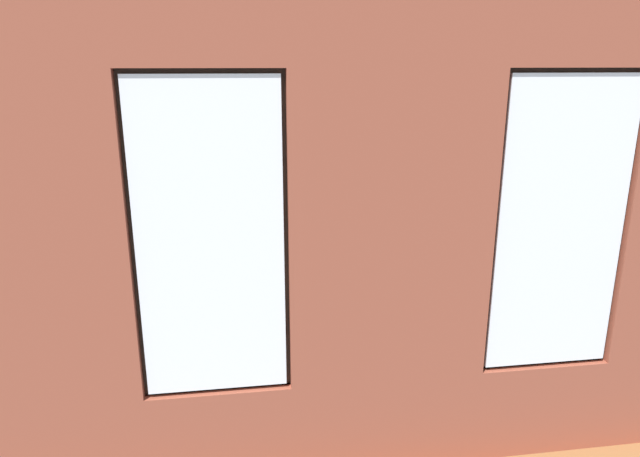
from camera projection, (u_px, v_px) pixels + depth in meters
name	position (u px, v px, depth m)	size (l,w,h in m)	color
ground_plane	(325.00, 312.00, 6.74)	(6.42, 6.22, 0.10)	brown
brick_wall_with_windows	(391.00, 244.00, 3.67)	(5.82, 0.30, 3.37)	brown
white_wall_right	(45.00, 178.00, 5.66)	(0.10, 5.22, 3.37)	silver
couch_by_window	(357.00, 375.00, 4.65)	(1.71, 0.87, 0.80)	black
couch_left	(532.00, 294.00, 6.30)	(0.89, 1.96, 0.80)	black
coffee_table	(287.00, 266.00, 7.03)	(1.31, 0.74, 0.43)	olive
cup_ceramic	(255.00, 263.00, 6.84)	(0.08, 0.08, 0.10)	silver
candle_jar	(287.00, 258.00, 7.00)	(0.08, 0.08, 0.09)	#B7333D
table_plant_small	(314.00, 250.00, 7.16)	(0.11, 0.11, 0.19)	#47423D
remote_gray	(296.00, 264.00, 6.92)	(0.05, 0.17, 0.02)	#59595B
remote_black	(273.00, 259.00, 7.08)	(0.05, 0.17, 0.02)	black
media_console	(93.00, 308.00, 6.13)	(1.01, 0.42, 0.49)	black
tv_flatscreen	(86.00, 254.00, 5.96)	(1.11, 0.20, 0.74)	black
potted_plant_foreground_right	(148.00, 215.00, 8.18)	(1.00, 0.89, 1.26)	brown
potted_plant_corner_near_left	(455.00, 203.00, 8.87)	(0.95, 0.91, 1.39)	#9E5638
potted_plant_mid_room_small	(398.00, 250.00, 7.77)	(0.33, 0.33, 0.49)	gray
potted_plant_beside_window_right	(208.00, 368.00, 4.33)	(0.47, 0.47, 0.85)	#9E5638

